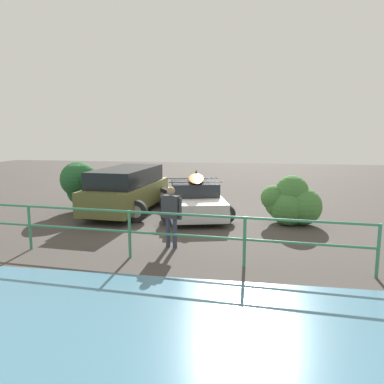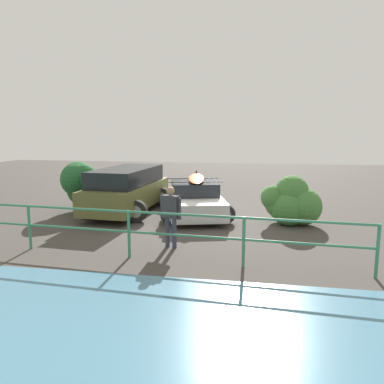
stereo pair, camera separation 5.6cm
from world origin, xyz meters
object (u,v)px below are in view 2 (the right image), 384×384
Objects in this scene: suv_car at (127,189)px; person_bystander at (171,211)px; bush_near_right at (79,181)px; bush_near_left at (290,203)px; sedan_car at (195,199)px.

person_bystander is (-2.53, 3.90, 0.10)m from suv_car.
person_bystander is 0.85× the size of bush_near_right.
person_bystander is 4.44m from bush_near_left.
sedan_car is 3.31m from bush_near_left.
bush_near_left is (-3.22, 0.73, 0.10)m from sedan_car.
person_bystander is at bearing 89.77° from sedan_car.
bush_near_left is 1.03× the size of bush_near_right.
person_bystander is 5.62m from bush_near_right.
suv_car is at bearing -56.98° from person_bystander.
bush_near_right is (4.30, 0.13, 0.57)m from sedan_car.
bush_near_right is at bearing 1.71° from sedan_car.
bush_near_left is at bearing 171.44° from suv_car.
suv_car is (2.55, -0.14, 0.27)m from sedan_car.
sedan_car is 3.78m from person_bystander.
bush_near_right is (4.29, -3.63, 0.21)m from person_bystander.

